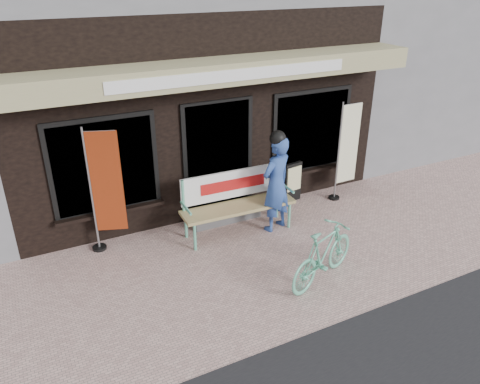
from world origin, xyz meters
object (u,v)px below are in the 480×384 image
nobori_cream (347,149)px  menu_stand (293,182)px  bench (236,197)px  bicycle (323,255)px  nobori_red (105,189)px  person (276,182)px

nobori_cream → menu_stand: size_ratio=2.46×
bench → nobori_cream: bearing=7.0°
bicycle → nobori_red: nobori_red is taller
person → bench: bearing=139.1°
nobori_red → menu_stand: bearing=21.9°
nobori_cream → menu_stand: 1.23m
menu_stand → nobori_cream: bearing=-24.8°
bench → bicycle: size_ratio=1.36×
nobori_red → nobori_cream: bearing=17.7°
nobori_red → bicycle: bearing=-22.0°
bench → nobori_cream: nobori_cream is taller
bench → nobori_cream: 2.57m
person → nobori_red: (-2.76, 0.63, 0.19)m
menu_stand → bicycle: bearing=-121.6°
bench → bicycle: bearing=-74.3°
person → bicycle: 1.73m
bench → person: 0.74m
nobori_red → nobori_cream: nobori_red is taller
menu_stand → bench: bearing=-169.5°
nobori_cream → bench: bearing=-176.4°
person → menu_stand: (0.86, 0.78, -0.48)m
bench → bicycle: 1.99m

